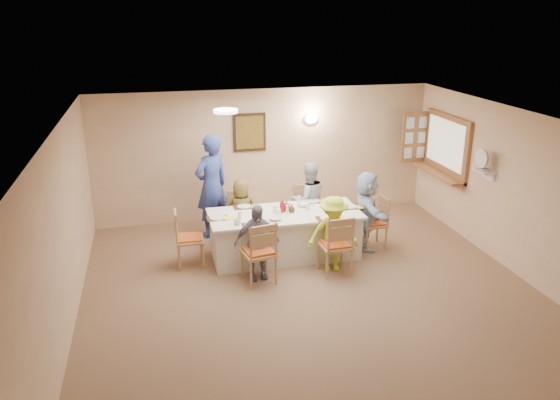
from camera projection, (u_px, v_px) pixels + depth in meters
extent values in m
plane|color=brown|center=(317.00, 301.00, 7.69)|extent=(7.00, 7.00, 0.00)
plane|color=tan|center=(265.00, 154.00, 10.48)|extent=(6.50, 0.00, 6.50)
plane|color=tan|center=(458.00, 385.00, 4.06)|extent=(6.50, 0.00, 6.50)
plane|color=tan|center=(61.00, 241.00, 6.56)|extent=(0.00, 7.00, 7.00)
plane|color=tan|center=(531.00, 200.00, 7.98)|extent=(0.00, 7.00, 7.00)
plane|color=white|center=(321.00, 126.00, 6.86)|extent=(7.00, 7.00, 0.00)
cube|color=#3A2514|center=(249.00, 132.00, 10.24)|extent=(0.62, 0.04, 0.72)
cube|color=black|center=(250.00, 133.00, 10.22)|extent=(0.52, 0.02, 0.62)
ellipsoid|color=white|center=(311.00, 119.00, 10.41)|extent=(0.26, 0.09, 0.18)
cylinder|color=white|center=(226.00, 111.00, 8.02)|extent=(0.36, 0.36, 0.05)
cube|color=#996237|center=(447.00, 146.00, 10.09)|extent=(0.06, 1.50, 1.15)
cube|color=#996237|center=(438.00, 173.00, 10.24)|extent=(0.30, 1.50, 0.05)
cube|color=#996237|center=(415.00, 137.00, 10.73)|extent=(0.55, 0.04, 1.00)
cube|color=white|center=(484.00, 171.00, 8.87)|extent=(0.22, 0.36, 0.03)
cube|color=silver|center=(285.00, 234.00, 8.99)|extent=(2.46, 1.04, 0.76)
imported|color=brown|center=(242.00, 212.00, 9.42)|extent=(0.62, 0.45, 1.17)
imported|color=#B3B3C0|center=(308.00, 200.00, 9.64)|extent=(0.74, 0.62, 1.39)
imported|color=gray|center=(257.00, 242.00, 8.16)|extent=(0.75, 0.41, 1.19)
imported|color=#C3E42F|center=(333.00, 234.00, 8.42)|extent=(0.90, 0.65, 1.22)
imported|color=silver|center=(366.00, 210.00, 9.20)|extent=(1.33, 0.61, 1.36)
imported|color=#33459A|center=(212.00, 186.00, 9.63)|extent=(1.07, 1.04, 1.86)
cube|color=#472B19|center=(253.00, 225.00, 8.35)|extent=(0.35, 0.26, 0.01)
cylinder|color=white|center=(253.00, 225.00, 8.34)|extent=(0.25, 0.25, 0.02)
cube|color=#EDFF35|center=(266.00, 225.00, 8.34)|extent=(0.13, 0.13, 0.01)
cube|color=#472B19|center=(328.00, 219.00, 8.61)|extent=(0.37, 0.27, 0.01)
cylinder|color=white|center=(328.00, 218.00, 8.60)|extent=(0.25, 0.25, 0.02)
cube|color=#EDFF35|center=(340.00, 218.00, 8.60)|extent=(0.14, 0.14, 0.01)
cube|color=#472B19|center=(244.00, 207.00, 9.12)|extent=(0.36, 0.26, 0.01)
cylinder|color=white|center=(244.00, 206.00, 9.11)|extent=(0.23, 0.23, 0.01)
cube|color=#EDFF35|center=(255.00, 207.00, 9.11)|extent=(0.14, 0.14, 0.01)
cube|color=#472B19|center=(313.00, 201.00, 9.38)|extent=(0.34, 0.26, 0.01)
cylinder|color=white|center=(313.00, 201.00, 9.38)|extent=(0.24, 0.24, 0.01)
cube|color=#EDFF35|center=(324.00, 201.00, 9.37)|extent=(0.14, 0.14, 0.01)
cube|color=#472B19|center=(217.00, 218.00, 8.62)|extent=(0.33, 0.25, 0.01)
cylinder|color=white|center=(217.00, 218.00, 8.62)|extent=(0.26, 0.26, 0.02)
cube|color=#EDFF35|center=(229.00, 218.00, 8.61)|extent=(0.15, 0.15, 0.01)
cube|color=#472B19|center=(350.00, 207.00, 9.11)|extent=(0.37, 0.27, 0.01)
cylinder|color=white|center=(350.00, 207.00, 9.10)|extent=(0.23, 0.23, 0.01)
cube|color=#EDFF35|center=(361.00, 207.00, 9.10)|extent=(0.15, 0.15, 0.01)
imported|color=white|center=(237.00, 222.00, 8.37)|extent=(0.16, 0.16, 0.09)
imported|color=white|center=(299.00, 198.00, 9.41)|extent=(0.10, 0.10, 0.08)
imported|color=white|center=(275.00, 218.00, 8.56)|extent=(0.30, 0.30, 0.05)
imported|color=white|center=(303.00, 204.00, 9.15)|extent=(0.30, 0.30, 0.07)
imported|color=#B60F1A|center=(282.00, 205.00, 8.85)|extent=(0.09, 0.09, 0.23)
imported|color=#4C2A14|center=(286.00, 206.00, 8.91)|extent=(0.13, 0.13, 0.18)
imported|color=#4C2A14|center=(292.00, 208.00, 8.87)|extent=(0.12, 0.12, 0.14)
cylinder|color=silver|center=(275.00, 209.00, 8.86)|extent=(0.07, 0.07, 0.11)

